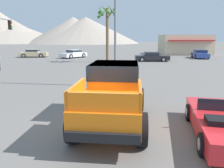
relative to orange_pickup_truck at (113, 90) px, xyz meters
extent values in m
plane|color=slate|center=(-0.41, -0.29, -1.17)|extent=(320.00, 320.00, 0.00)
cube|color=orange|center=(-0.04, -0.34, -0.27)|extent=(2.42, 5.06, 0.69)
cube|color=orange|center=(0.07, 0.63, 0.49)|extent=(1.97, 2.33, 0.83)
cube|color=#1E2833|center=(0.07, 0.63, 0.64)|extent=(2.01, 2.38, 0.53)
cube|color=orange|center=(-1.09, -1.60, 0.32)|extent=(0.30, 1.95, 0.48)
cube|color=orange|center=(0.70, -1.80, 0.32)|extent=(0.30, 1.95, 0.48)
cube|color=orange|center=(-0.30, -2.63, 0.32)|extent=(1.81, 0.28, 0.48)
cube|color=black|center=(0.24, 2.13, -0.50)|extent=(1.85, 0.37, 0.24)
cube|color=black|center=(-0.32, -2.82, -0.50)|extent=(1.85, 0.37, 0.24)
cylinder|color=black|center=(-0.84, 1.27, -0.68)|extent=(0.43, 1.00, 0.97)
cylinder|color=#232326|center=(-0.84, 1.27, -0.68)|extent=(0.40, 0.57, 0.54)
cylinder|color=black|center=(1.10, 1.05, -0.68)|extent=(0.43, 1.00, 0.97)
cylinder|color=#232326|center=(1.10, 1.05, -0.68)|extent=(0.40, 0.57, 0.54)
cylinder|color=black|center=(-1.18, -1.74, -0.68)|extent=(0.43, 1.00, 0.97)
cylinder|color=#232326|center=(-1.18, -1.74, -0.68)|extent=(0.40, 0.57, 0.54)
cylinder|color=black|center=(0.76, -1.96, -0.68)|extent=(0.43, 1.00, 0.97)
cylinder|color=#232326|center=(0.76, -1.96, -0.68)|extent=(0.40, 0.57, 0.54)
cube|color=red|center=(3.35, -1.42, -0.74)|extent=(2.53, 4.35, 0.52)
cube|color=#1E2833|center=(3.45, -0.99, -0.28)|extent=(1.43, 0.37, 0.38)
cylinder|color=black|center=(2.82, -0.01, -0.86)|extent=(0.34, 0.64, 0.61)
cylinder|color=#9E9EA3|center=(2.82, -0.01, -0.86)|extent=(0.30, 0.38, 0.33)
cylinder|color=black|center=(2.29, -2.49, -0.86)|extent=(0.34, 0.64, 0.61)
cylinder|color=#9E9EA3|center=(2.29, -2.49, -0.86)|extent=(0.30, 0.38, 0.33)
cube|color=tan|center=(-12.05, 27.05, -0.69)|extent=(4.30, 2.14, 0.59)
cube|color=tan|center=(-12.15, 27.04, -0.17)|extent=(1.87, 1.74, 0.46)
cube|color=#1E2833|center=(-12.15, 27.04, -0.11)|extent=(1.91, 1.78, 0.28)
cylinder|color=black|center=(-10.82, 28.03, -0.85)|extent=(0.65, 0.27, 0.63)
cylinder|color=#9E9EA3|center=(-10.82, 28.03, -0.85)|extent=(0.36, 0.26, 0.35)
cylinder|color=black|center=(-10.69, 26.27, -0.85)|extent=(0.65, 0.27, 0.63)
cylinder|color=#9E9EA3|center=(-10.69, 26.27, -0.85)|extent=(0.36, 0.26, 0.35)
cylinder|color=black|center=(-13.41, 27.83, -0.85)|extent=(0.65, 0.27, 0.63)
cylinder|color=#9E9EA3|center=(-13.41, 27.83, -0.85)|extent=(0.36, 0.26, 0.35)
cylinder|color=black|center=(-13.27, 26.07, -0.85)|extent=(0.65, 0.27, 0.63)
cylinder|color=#9E9EA3|center=(-13.27, 26.07, -0.85)|extent=(0.36, 0.26, 0.35)
cube|color=#334C9E|center=(13.46, 25.09, -0.69)|extent=(2.60, 4.77, 0.60)
cube|color=#334C9E|center=(13.44, 24.98, -0.16)|extent=(1.91, 2.15, 0.47)
cube|color=#1E2833|center=(13.44, 24.98, -0.10)|extent=(1.95, 2.20, 0.28)
cylinder|color=black|center=(12.87, 26.62, -0.84)|extent=(0.33, 0.68, 0.65)
cylinder|color=#9E9EA3|center=(12.87, 26.62, -0.84)|extent=(0.29, 0.39, 0.36)
cylinder|color=black|center=(14.57, 26.31, -0.84)|extent=(0.33, 0.68, 0.65)
cylinder|color=#9E9EA3|center=(14.57, 26.31, -0.84)|extent=(0.29, 0.39, 0.36)
cylinder|color=black|center=(12.36, 23.87, -0.84)|extent=(0.33, 0.68, 0.65)
cylinder|color=#9E9EA3|center=(12.36, 23.87, -0.84)|extent=(0.29, 0.39, 0.36)
cylinder|color=black|center=(14.06, 23.56, -0.84)|extent=(0.33, 0.68, 0.65)
cylinder|color=#9E9EA3|center=(14.06, 23.56, -0.84)|extent=(0.29, 0.39, 0.36)
cube|color=#232328|center=(5.41, 20.87, -0.71)|extent=(4.46, 2.06, 0.58)
cube|color=#232328|center=(5.30, 20.88, -0.20)|extent=(1.92, 1.71, 0.43)
cube|color=#1E2833|center=(5.30, 20.88, -0.15)|extent=(1.96, 1.75, 0.26)
cylinder|color=black|center=(6.81, 21.69, -0.86)|extent=(0.62, 0.25, 0.61)
cylinder|color=#9E9EA3|center=(6.81, 21.69, -0.86)|extent=(0.35, 0.25, 0.33)
cylinder|color=black|center=(6.72, 19.92, -0.86)|extent=(0.62, 0.25, 0.61)
cylinder|color=#9E9EA3|center=(6.72, 19.92, -0.86)|extent=(0.35, 0.25, 0.33)
cylinder|color=black|center=(4.10, 21.82, -0.86)|extent=(0.62, 0.25, 0.61)
cylinder|color=#9E9EA3|center=(4.10, 21.82, -0.86)|extent=(0.35, 0.25, 0.33)
cylinder|color=black|center=(4.01, 20.06, -0.86)|extent=(0.62, 0.25, 0.61)
cylinder|color=#9E9EA3|center=(4.01, 20.06, -0.86)|extent=(0.35, 0.25, 0.33)
cube|color=white|center=(-5.62, 25.90, -0.70)|extent=(4.01, 4.26, 0.55)
cube|color=white|center=(-5.56, 25.98, -0.19)|extent=(2.32, 2.33, 0.47)
cube|color=#1E2833|center=(-5.56, 25.98, -0.13)|extent=(2.37, 2.38, 0.28)
cylinder|color=black|center=(-5.78, 24.38, -0.83)|extent=(0.60, 0.65, 0.67)
cylinder|color=#9E9EA3|center=(-5.78, 24.38, -0.83)|extent=(0.42, 0.43, 0.37)
cylinder|color=black|center=(-7.10, 25.51, -0.83)|extent=(0.60, 0.65, 0.67)
cylinder|color=#9E9EA3|center=(-7.10, 25.51, -0.83)|extent=(0.42, 0.43, 0.37)
cylinder|color=black|center=(-4.14, 26.30, -0.83)|extent=(0.60, 0.65, 0.67)
cylinder|color=#9E9EA3|center=(-4.14, 26.30, -0.83)|extent=(0.42, 0.43, 0.37)
cylinder|color=black|center=(-5.47, 27.42, -0.83)|extent=(0.60, 0.65, 0.67)
cylinder|color=#9E9EA3|center=(-5.47, 27.42, -0.83)|extent=(0.42, 0.43, 0.37)
cylinder|color=slate|center=(-10.33, 14.35, 3.60)|extent=(0.11, 3.15, 0.11)
cube|color=black|center=(-10.33, 15.55, 3.10)|extent=(0.26, 0.34, 0.90)
sphere|color=red|center=(-10.18, 15.55, 3.37)|extent=(0.20, 0.20, 0.20)
sphere|color=orange|center=(-10.18, 15.55, 3.10)|extent=(0.20, 0.20, 0.20)
sphere|color=green|center=(-10.18, 15.55, 2.83)|extent=(0.20, 0.20, 0.20)
cylinder|color=slate|center=(0.22, 5.74, 3.20)|extent=(0.14, 0.14, 8.74)
cylinder|color=brown|center=(-0.38, 19.45, 2.06)|extent=(0.36, 0.67, 6.47)
cone|color=#427533|center=(0.51, 19.26, 5.03)|extent=(0.41, 1.69, 1.26)
cone|color=#427533|center=(0.25, 19.86, 5.03)|extent=(1.34, 1.43, 1.25)
cone|color=#427533|center=(-0.79, 20.26, 4.92)|extent=(1.83, 1.06, 1.63)
cone|color=#427533|center=(-1.04, 19.64, 5.07)|extent=(1.00, 1.46, 1.10)
cone|color=#427533|center=(-1.16, 18.99, 4.98)|extent=(0.86, 1.51, 1.39)
cone|color=#427533|center=(-0.61, 18.58, 5.02)|extent=(1.41, 0.77, 1.24)
cone|color=#427533|center=(0.12, 18.62, 4.97)|extent=(1.40, 1.16, 1.41)
cube|color=beige|center=(13.81, 33.13, 0.60)|extent=(8.68, 5.74, 3.53)
cube|color=red|center=(13.81, 29.91, 1.38)|extent=(7.81, 0.70, 0.20)
cone|color=gray|center=(-59.75, 127.07, 5.17)|extent=(67.56, 67.56, 12.67)
cone|color=gray|center=(-20.05, 116.51, 5.94)|extent=(50.57, 50.57, 14.21)
cone|color=gray|center=(-55.98, 123.17, 5.52)|extent=(45.91, 45.91, 13.37)
cone|color=gray|center=(-13.01, 115.88, 5.87)|extent=(58.59, 58.59, 14.08)
camera|label=1|loc=(-0.14, -7.66, 1.84)|focal=35.00mm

